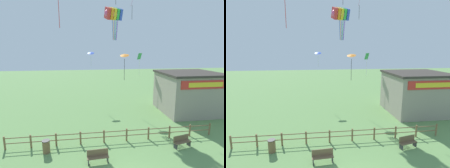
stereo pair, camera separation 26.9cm
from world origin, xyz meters
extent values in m
cylinder|color=brown|center=(-8.58, 5.53, 0.54)|extent=(0.14, 0.14, 1.08)
cylinder|color=brown|center=(-6.67, 5.53, 0.54)|extent=(0.14, 0.14, 1.08)
cylinder|color=brown|center=(-4.77, 5.53, 0.54)|extent=(0.14, 0.14, 1.08)
cylinder|color=brown|center=(-2.86, 5.53, 0.54)|extent=(0.14, 0.14, 1.08)
cylinder|color=brown|center=(-0.95, 5.53, 0.54)|extent=(0.14, 0.14, 1.08)
cylinder|color=brown|center=(0.95, 5.53, 0.54)|extent=(0.14, 0.14, 1.08)
cylinder|color=brown|center=(2.86, 5.53, 0.54)|extent=(0.14, 0.14, 1.08)
cylinder|color=brown|center=(4.77, 5.53, 0.54)|extent=(0.14, 0.14, 1.08)
cylinder|color=brown|center=(6.67, 5.53, 0.54)|extent=(0.14, 0.14, 1.08)
cylinder|color=brown|center=(8.58, 5.53, 0.54)|extent=(0.14, 0.14, 1.08)
cylinder|color=brown|center=(0.00, 5.53, 0.92)|extent=(17.16, 0.07, 0.07)
cylinder|color=brown|center=(0.00, 5.53, 0.49)|extent=(17.16, 0.07, 0.07)
cube|color=gray|center=(10.04, 11.64, 2.34)|extent=(6.46, 6.08, 4.67)
cube|color=#38332D|center=(10.04, 11.64, 4.79)|extent=(6.76, 6.38, 0.24)
cube|color=red|center=(10.04, 8.56, 3.97)|extent=(5.49, 0.08, 0.90)
cube|color=yellow|center=(10.04, 8.51, 3.97)|extent=(3.88, 0.04, 0.49)
cube|color=brown|center=(-1.62, 2.90, 0.44)|extent=(1.48, 0.49, 0.05)
cube|color=brown|center=(-1.63, 3.08, 0.69)|extent=(1.46, 0.14, 0.46)
cube|color=#2D2D33|center=(-2.27, 2.86, 0.21)|extent=(0.08, 0.36, 0.42)
cube|color=#2D2D33|center=(-0.97, 2.94, 0.21)|extent=(0.08, 0.36, 0.42)
cube|color=brown|center=(5.07, 3.94, 0.44)|extent=(1.51, 0.70, 0.05)
cube|color=brown|center=(5.03, 4.12, 0.69)|extent=(1.44, 0.35, 0.46)
cube|color=#2D2D33|center=(4.43, 3.80, 0.21)|extent=(0.14, 0.36, 0.42)
cube|color=#2D2D33|center=(5.70, 4.08, 0.21)|extent=(0.14, 0.36, 0.42)
cylinder|color=brown|center=(-5.34, 4.69, 0.47)|extent=(0.53, 0.53, 0.94)
cylinder|color=black|center=(-5.34, 4.69, 0.96)|extent=(0.57, 0.57, 0.04)
ellipsoid|color=#E54C8C|center=(1.29, 15.24, 12.01)|extent=(2.71, 2.21, 1.66)
cube|color=red|center=(0.51, 15.04, 12.01)|extent=(0.75, 1.72, 1.69)
cube|color=orange|center=(0.90, 15.14, 12.01)|extent=(0.75, 1.72, 1.69)
cube|color=yellow|center=(1.29, 15.24, 12.01)|extent=(0.75, 1.72, 1.69)
cube|color=green|center=(1.68, 15.35, 12.01)|extent=(0.75, 1.72, 1.69)
cube|color=blue|center=(2.07, 15.45, 12.01)|extent=(0.75, 1.72, 1.69)
cylinder|color=blue|center=(1.16, 15.03, 10.09)|extent=(0.23, 0.41, 2.64)
cylinder|color=orange|center=(1.29, 15.03, 10.09)|extent=(0.16, 0.42, 2.64)
cylinder|color=blue|center=(1.41, 15.03, 10.09)|extent=(0.09, 0.43, 2.64)
cylinder|color=green|center=(1.53, 15.04, 10.09)|extent=(0.09, 0.43, 2.64)
cylinder|color=blue|center=(1.64, 15.06, 10.09)|extent=(0.16, 0.42, 2.64)
cylinder|color=purple|center=(1.74, 15.08, 10.09)|extent=(0.23, 0.41, 2.64)
cube|color=pink|center=(3.61, 14.93, 13.43)|extent=(0.49, 0.81, 1.01)
cylinder|color=#4C4C51|center=(3.61, 14.93, 12.16)|extent=(0.05, 0.05, 1.70)
cube|color=green|center=(5.48, 17.31, 6.62)|extent=(0.76, 0.62, 0.92)
cylinder|color=white|center=(5.48, 17.31, 5.02)|extent=(0.05, 0.05, 2.43)
cylinder|color=red|center=(-4.62, 9.89, 10.94)|extent=(0.05, 0.05, 2.76)
cone|color=orange|center=(2.47, 13.77, 6.89)|extent=(1.47, 1.45, 0.43)
cylinder|color=#333338|center=(2.47, 13.77, 5.08)|extent=(0.05, 0.05, 2.70)
cone|color=blue|center=(-1.59, 17.32, 7.12)|extent=(1.03, 0.99, 0.40)
cylinder|color=silver|center=(-1.59, 17.32, 5.98)|extent=(0.05, 0.05, 1.52)
camera|label=1|loc=(-2.20, -7.70, 7.53)|focal=28.00mm
camera|label=2|loc=(-1.93, -7.73, 7.53)|focal=28.00mm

